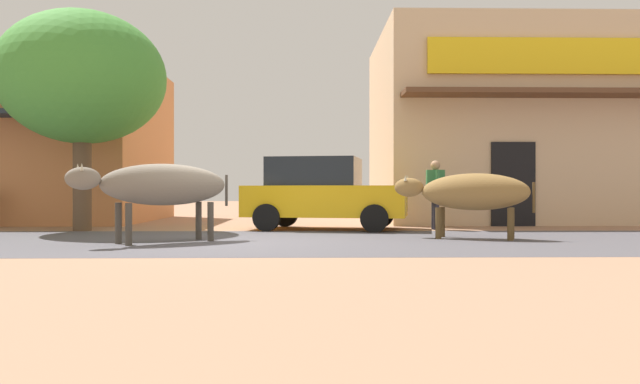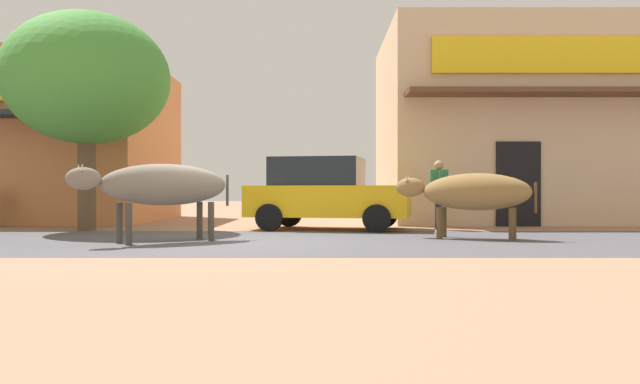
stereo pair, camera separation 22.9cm
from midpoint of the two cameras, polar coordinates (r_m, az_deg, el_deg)
The scene contains 9 objects.
ground at distance 11.07m, azimuth -7.03°, elevation -4.49°, with size 80.00×80.00×0.00m, color #A3795C.
asphalt_road at distance 11.07m, azimuth -7.03°, elevation -4.48°, with size 72.00×5.39×0.00m, color #504D54.
storefront_left_cafe at distance 20.50m, azimuth -26.16°, elevation 4.03°, with size 8.64×6.85×4.56m.
storefront_right_club at distance 19.49m, azimuth 18.54°, elevation 5.53°, with size 8.34×6.85×5.44m.
roadside_tree at distance 14.98m, azimuth -20.26°, elevation 9.65°, with size 3.65×3.65×4.85m.
parked_hatchback_car at distance 14.28m, azimuth 0.90°, elevation -0.06°, with size 3.91×2.51×1.64m.
cow_near_brown at distance 10.98m, azimuth -13.76°, elevation 0.58°, with size 2.51×2.07×1.35m.
cow_far_dark at distance 11.82m, azimuth 14.21°, elevation -0.04°, with size 2.50×1.33×1.21m.
pedestrian_by_shop at distance 14.39m, azimuth 11.15°, elevation 0.25°, with size 0.42×0.61×1.57m.
Camera 2 is at (1.44, -10.96, 0.90)m, focal length 34.98 mm.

